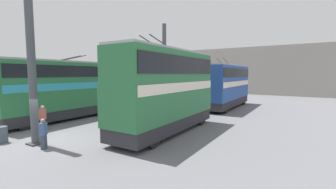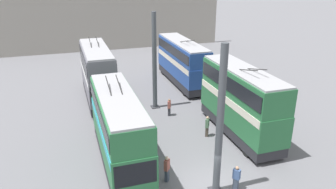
% 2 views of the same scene
% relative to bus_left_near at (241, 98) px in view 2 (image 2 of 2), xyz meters
% --- Properties ---
extents(ground_plane, '(240.00, 240.00, 0.00)m').
position_rel_bus_left_near_xyz_m(ground_plane, '(-5.38, 4.82, -3.07)').
color(ground_plane, slate).
extents(depot_back_wall, '(0.50, 36.00, 8.90)m').
position_rel_bus_left_near_xyz_m(depot_back_wall, '(32.04, 4.82, 1.38)').
color(depot_back_wall, gray).
rests_on(depot_back_wall, ground_plane).
extents(support_column_near, '(0.75, 0.75, 8.91)m').
position_rel_bus_left_near_xyz_m(support_column_near, '(-5.92, 4.82, 1.26)').
color(support_column_near, '#42474C').
rests_on(support_column_near, ground_plane).
extents(support_column_far, '(0.75, 0.75, 8.91)m').
position_rel_bus_left_near_xyz_m(support_column_far, '(7.22, 4.82, 1.26)').
color(support_column_far, '#42474C').
rests_on(support_column_far, ground_plane).
extents(bus_left_near, '(9.28, 2.54, 6.02)m').
position_rel_bus_left_near_xyz_m(bus_left_near, '(0.00, 0.00, 0.00)').
color(bus_left_near, black).
rests_on(bus_left_near, ground_plane).
extents(bus_left_far, '(10.53, 2.54, 5.48)m').
position_rel_bus_left_near_xyz_m(bus_left_far, '(12.88, 0.00, -0.29)').
color(bus_left_far, black).
rests_on(bus_left_far, ground_plane).
extents(bus_right_near, '(9.68, 2.54, 5.55)m').
position_rel_bus_left_near_xyz_m(bus_right_near, '(-1.26, 9.63, -0.26)').
color(bus_right_near, black).
rests_on(bus_right_near, ground_plane).
extents(bus_right_far, '(9.29, 2.54, 5.98)m').
position_rel_bus_left_near_xyz_m(bus_right_far, '(10.58, 9.63, -0.02)').
color(bus_right_far, black).
rests_on(bus_right_far, ground_plane).
extents(person_by_right_row, '(0.47, 0.46, 1.76)m').
position_rel_bus_left_near_xyz_m(person_by_right_row, '(-4.11, 7.29, -2.13)').
color(person_by_right_row, '#384251').
rests_on(person_by_right_row, ground_plane).
extents(person_aisle_midway, '(0.48, 0.40, 1.60)m').
position_rel_bus_left_near_xyz_m(person_aisle_midway, '(5.03, 4.13, -2.23)').
color(person_aisle_midway, '#2D2D33').
rests_on(person_aisle_midway, ground_plane).
extents(person_aisle_foreground, '(0.48, 0.44, 1.58)m').
position_rel_bus_left_near_xyz_m(person_aisle_foreground, '(-6.14, 3.62, -2.24)').
color(person_aisle_foreground, '#384251').
rests_on(person_aisle_foreground, ground_plane).
extents(person_by_left_row, '(0.48, 0.44, 1.71)m').
position_rel_bus_left_near_xyz_m(person_by_left_row, '(0.46, 2.52, -2.17)').
color(person_by_left_row, '#473D33').
rests_on(person_by_left_row, ground_plane).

